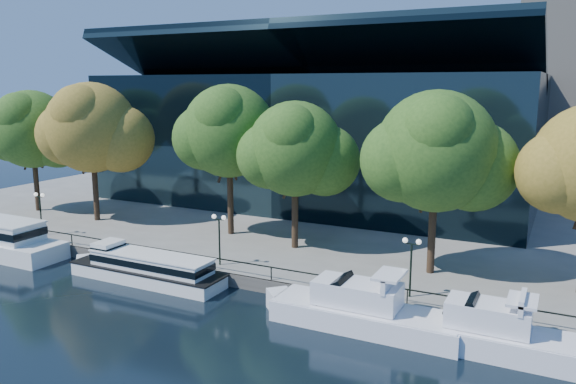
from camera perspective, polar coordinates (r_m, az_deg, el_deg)
The scene contains 15 objects.
ground at distance 41.59m, azimuth -10.06°, elevation -10.37°, with size 160.00×160.00×0.00m, color black.
promenade at distance 72.70m, azimuth 7.24°, elevation -0.68°, with size 90.00×67.08×1.00m.
railing at distance 43.44m, azimuth -7.57°, elevation -6.66°, with size 88.20×0.08×0.99m.
convention_building at distance 68.75m, azimuth 2.96°, elevation 5.48°, with size 50.00×24.57×21.43m.
tour_boat at distance 45.07m, azimuth -14.48°, elevation -7.32°, with size 14.22×3.17×2.70m.
cruiser_near at distance 36.00m, azimuth 7.10°, elevation -11.71°, with size 13.13×3.38×3.80m.
cruiser_far at distance 34.63m, azimuth 19.60°, elevation -13.24°, with size 11.34×3.14×3.71m.
tree_0 at distance 67.89m, azimuth -24.52°, elevation 5.66°, with size 10.68×8.75×13.39m.
tree_1 at distance 60.53m, azimuth -19.25°, elevation 6.00°, with size 11.46×9.40×14.23m.
tree_2 at distance 52.01m, azimuth -5.88°, elevation 5.96°, with size 10.72×8.79×14.02m.
tree_3 at distance 47.27m, azimuth 0.87°, elevation 4.18°, with size 10.09×8.27×12.65m.
tree_4 at distance 42.04m, azimuth 15.02°, elevation 3.74°, with size 11.09×9.09×13.63m.
lamp_0 at distance 57.31m, azimuth -23.90°, elevation -1.11°, with size 1.26×0.36×4.03m.
lamp_1 at distance 44.01m, azimuth -7.01°, elevation -3.65°, with size 1.26×0.36×4.03m.
lamp_2 at distance 38.05m, azimuth 12.42°, elevation -6.15°, with size 1.26×0.36×4.03m.
Camera 1 is at (23.48, -30.89, 14.96)m, focal length 35.00 mm.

